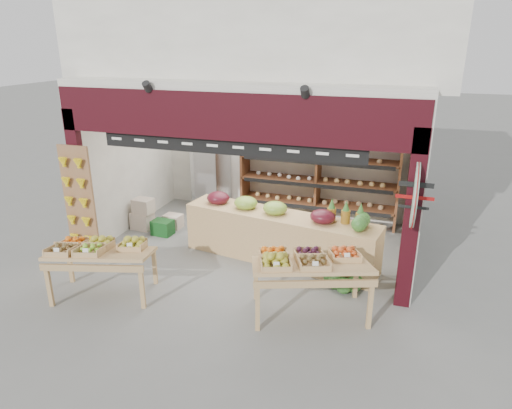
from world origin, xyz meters
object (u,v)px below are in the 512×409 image
object	(u,v)px
back_shelving	(319,165)
display_table_left	(95,250)
display_table_right	(306,262)
watermelon_pile	(345,276)
refrigerator	(211,173)
cardboard_stack	(154,219)
mid_counter	(279,235)

from	to	relation	value
back_shelving	display_table_left	bearing A→B (deg)	-122.42
display_table_right	watermelon_pile	bearing A→B (deg)	63.84
back_shelving	watermelon_pile	xyz separation A→B (m)	(0.97, -2.70, -1.06)
refrigerator	display_table_left	size ratio (longest dim) A/B	1.03
refrigerator	display_table_right	xyz separation A→B (m)	(2.96, -3.56, -0.05)
back_shelving	display_table_left	xyz separation A→B (m)	(-2.60, -4.09, -0.50)
cardboard_stack	watermelon_pile	xyz separation A→B (m)	(4.05, -1.09, -0.06)
display_table_left	watermelon_pile	size ratio (longest dim) A/B	2.48
back_shelving	display_table_left	size ratio (longest dim) A/B	2.01
display_table_left	display_table_right	size ratio (longest dim) A/B	0.90
back_shelving	display_table_right	world-z (taller)	back_shelving
cardboard_stack	mid_counter	bearing A→B (deg)	-10.49
mid_counter	display_table_right	size ratio (longest dim) A/B	1.93
display_table_left	watermelon_pile	distance (m)	3.87
mid_counter	display_table_left	world-z (taller)	mid_counter
back_shelving	refrigerator	distance (m)	2.47
display_table_right	cardboard_stack	bearing A→B (deg)	150.86
cardboard_stack	mid_counter	distance (m)	2.87
refrigerator	display_table_left	xyz separation A→B (m)	(-0.16, -4.03, -0.12)
back_shelving	mid_counter	size ratio (longest dim) A/B	0.94
watermelon_pile	back_shelving	bearing A→B (deg)	109.78
refrigerator	display_table_right	bearing A→B (deg)	-41.63
watermelon_pile	mid_counter	bearing A→B (deg)	155.21
cardboard_stack	mid_counter	size ratio (longest dim) A/B	0.28
mid_counter	display_table_right	xyz separation A→B (m)	(0.79, -1.49, 0.33)
cardboard_stack	display_table_left	distance (m)	2.58
mid_counter	display_table_right	distance (m)	1.72
refrigerator	display_table_right	distance (m)	4.63
back_shelving	mid_counter	distance (m)	2.28
cardboard_stack	refrigerator	bearing A→B (deg)	67.54
mid_counter	display_table_left	size ratio (longest dim) A/B	2.14
mid_counter	display_table_left	distance (m)	3.06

